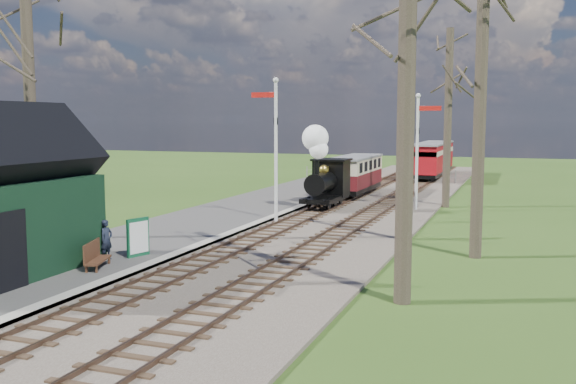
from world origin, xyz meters
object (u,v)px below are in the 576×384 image
sign_board (138,237)px  semaphore_far (419,143)px  semaphore_near (274,140)px  coach (355,173)px  bench (95,256)px  red_carriage_a (427,161)px  red_carriage_b (437,157)px  locomotive (325,172)px  person (106,240)px

sign_board → semaphore_far: bearing=65.9°
semaphore_near → coach: bearing=86.0°
bench → red_carriage_a: bearing=81.2°
coach → red_carriage_b: (2.60, 16.34, 0.12)m
bench → sign_board: bearing=80.7°
locomotive → red_carriage_a: (2.61, 16.89, -0.37)m
red_carriage_b → person: bearing=-98.3°
locomotive → bench: locomotive is taller
coach → sign_board: coach is taller
semaphore_far → sign_board: bearing=-114.1°
semaphore_near → coach: (0.77, 10.92, -2.24)m
semaphore_near → sign_board: bearing=-98.8°
semaphore_near → person: bearing=-101.9°
red_carriage_b → person: (-5.30, -36.40, -0.69)m
sign_board → person: person is taller
red_carriage_a → semaphore_near: bearing=-98.8°
locomotive → bench: size_ratio=2.88×
semaphore_near → red_carriage_a: size_ratio=1.21×
locomotive → coach: locomotive is taller
coach → red_carriage_a: 11.15m
sign_board → person: size_ratio=0.98×
locomotive → person: locomotive is taller
locomotive → semaphore_far: bearing=14.5°
coach → semaphore_near: bearing=-94.0°
bench → semaphore_far: bearing=67.4°
red_carriage_b → semaphore_far: bearing=-85.2°
sign_board → bench: sign_board is taller
semaphore_far → bench: semaphore_far is taller
semaphore_far → person: (-7.07, -15.14, -2.53)m
semaphore_near → coach: semaphore_near is taller
sign_board → person: bearing=-130.6°
locomotive → coach: 6.08m
red_carriage_b → locomotive: bearing=-96.7°
semaphore_far → person: 16.90m
coach → sign_board: size_ratio=5.34×
red_carriage_a → bench: 32.35m
red_carriage_a → sign_board: (-4.66, -30.16, -0.70)m
locomotive → coach: (0.01, 6.06, -0.50)m
red_carriage_b → bench: size_ratio=3.67×
sign_board → semaphore_near: bearing=81.2°
semaphore_far → red_carriage_a: size_ratio=1.11×
bench → person: person is taller
bench → coach: bearing=83.6°
semaphore_near → red_carriage_a: semaphore_near is taller
semaphore_far → person: bearing=-115.0°
coach → red_carriage_a: (2.60, 10.84, 0.12)m
semaphore_near → red_carriage_b: bearing=83.0°
semaphore_far → coach: bearing=131.6°
person → sign_board: bearing=-33.1°
semaphore_near → semaphore_far: (5.14, 6.00, -0.27)m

